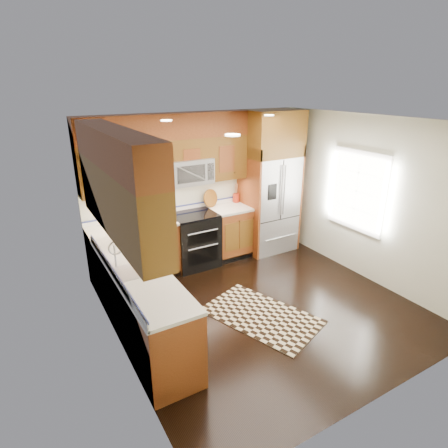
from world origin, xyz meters
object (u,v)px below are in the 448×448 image
range (195,240)px  rug (261,316)px  utensil_crock (236,196)px  knife_block (151,212)px  refrigerator (270,183)px

range → rug: (0.10, -1.88, -0.46)m
range → rug: bearing=-87.0°
utensil_crock → knife_block: bearing=-178.0°
refrigerator → utensil_crock: refrigerator is taller
rug → utensil_crock: size_ratio=4.47×
knife_block → rug: bearing=-69.2°
refrigerator → range: bearing=178.6°
utensil_crock → range: bearing=-166.1°
range → knife_block: size_ratio=3.73×
rug → utensil_crock: (0.90, 2.13, 1.05)m
refrigerator → utensil_crock: 0.67m
range → utensil_crock: utensil_crock is taller
refrigerator → rug: size_ratio=1.68×
knife_block → utensil_crock: bearing=2.0°
range → rug: size_ratio=0.61×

